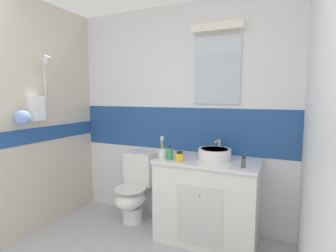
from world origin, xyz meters
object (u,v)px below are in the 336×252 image
toothbrush_cup (163,153)px  hair_gel_jar (180,157)px  sink_basin (215,154)px  toilet (134,190)px  perfume_flask_small (244,162)px  soap_dispenser (170,154)px

toothbrush_cup → hair_gel_jar: toothbrush_cup is taller
sink_basin → toilet: (-0.97, 0.03, -0.53)m
toothbrush_cup → perfume_flask_small: size_ratio=2.20×
sink_basin → soap_dispenser: bearing=-155.3°
sink_basin → hair_gel_jar: (-0.30, -0.20, -0.02)m
toilet → perfume_flask_small: (1.29, -0.23, 0.53)m
toilet → toothbrush_cup: bearing=-23.9°
soap_dispenser → hair_gel_jar: (0.11, -0.01, -0.01)m
toilet → sink_basin: bearing=-1.6°
sink_basin → toothbrush_cup: bearing=-159.1°
sink_basin → toothbrush_cup: toothbrush_cup is taller
sink_basin → perfume_flask_small: sink_basin is taller
sink_basin → perfume_flask_small: (0.31, -0.20, -0.01)m
toothbrush_cup → hair_gel_jar: size_ratio=2.46×
toilet → toothbrush_cup: (0.48, -0.22, 0.54)m
toothbrush_cup → soap_dispenser: 0.08m
hair_gel_jar → toothbrush_cup: bearing=175.8°
soap_dispenser → toothbrush_cup: bearing=179.8°
toilet → soap_dispenser: size_ratio=5.36×
toilet → hair_gel_jar: hair_gel_jar is taller
toilet → soap_dispenser: (0.57, -0.22, 0.53)m
hair_gel_jar → sink_basin: bearing=34.1°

